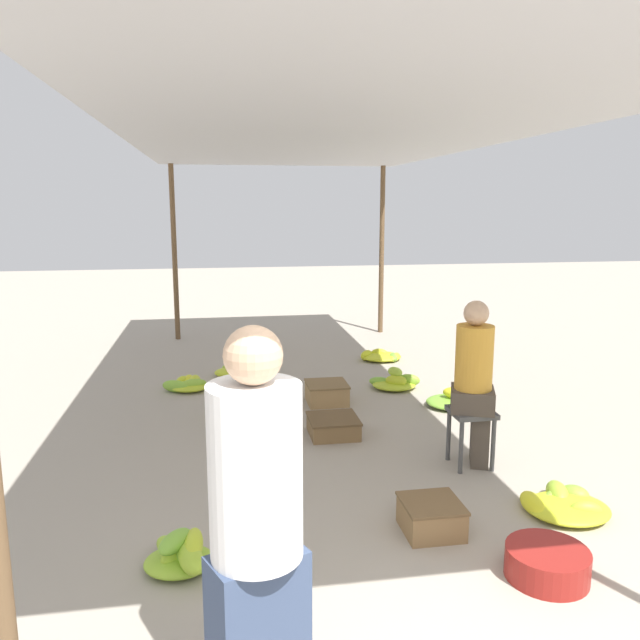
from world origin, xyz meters
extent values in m
cylinder|color=brown|center=(-1.67, 8.59, 1.37)|extent=(0.08, 0.08, 2.74)
cylinder|color=brown|center=(1.67, 8.59, 1.37)|extent=(0.08, 0.08, 2.74)
cube|color=#B2B2B7|center=(0.00, 4.45, 2.76)|extent=(3.74, 8.69, 0.04)
cylinder|color=white|center=(-0.91, 0.80, 1.13)|extent=(0.47, 0.47, 0.68)
sphere|color=tan|center=(-0.91, 0.80, 1.58)|extent=(0.22, 0.22, 0.22)
cube|color=#4C4C4C|center=(0.99, 3.16, 0.46)|extent=(0.34, 0.34, 0.04)
cylinder|color=#4C4C4C|center=(0.85, 3.03, 0.22)|extent=(0.04, 0.04, 0.44)
cylinder|color=#4C4C4C|center=(1.12, 3.03, 0.22)|extent=(0.04, 0.04, 0.44)
cylinder|color=#4C4C4C|center=(0.85, 3.30, 0.22)|extent=(0.04, 0.04, 0.44)
cylinder|color=#4C4C4C|center=(1.12, 3.30, 0.22)|extent=(0.04, 0.04, 0.44)
cube|color=#4C4238|center=(1.08, 3.20, 0.24)|extent=(0.24, 0.34, 0.48)
cube|color=#4C4238|center=(0.99, 3.16, 0.57)|extent=(0.44, 0.44, 0.18)
cylinder|color=gold|center=(0.99, 3.16, 0.92)|extent=(0.39, 0.39, 0.52)
sphere|color=tan|center=(0.99, 3.16, 1.28)|extent=(0.20, 0.20, 0.20)
cylinder|color=maroon|center=(0.80, 1.59, 0.09)|extent=(0.48, 0.48, 0.18)
ellipsoid|color=#C2D229|center=(-1.47, 5.83, 0.07)|extent=(0.22, 0.25, 0.14)
ellipsoid|color=#80B835|center=(-1.54, 5.65, 0.07)|extent=(0.35, 0.27, 0.14)
ellipsoid|color=yellow|center=(-1.39, 5.88, 0.06)|extent=(0.13, 0.31, 0.13)
ellipsoid|color=#88BB34|center=(-1.34, 5.65, 0.09)|extent=(0.32, 0.21, 0.11)
ellipsoid|color=#C1D12A|center=(-1.32, 5.75, 0.10)|extent=(0.17, 0.29, 0.13)
ellipsoid|color=#B5CD2C|center=(-1.38, 5.69, 0.05)|extent=(0.45, 0.39, 0.10)
ellipsoid|color=#A2C52F|center=(-1.31, 2.05, 0.09)|extent=(0.26, 0.26, 0.14)
ellipsoid|color=#85BA34|center=(-1.29, 2.10, 0.13)|extent=(0.25, 0.22, 0.14)
ellipsoid|color=#96C031|center=(-1.35, 2.15, 0.07)|extent=(0.28, 0.34, 0.10)
ellipsoid|color=#9DC330|center=(-1.23, 1.92, 0.13)|extent=(0.20, 0.33, 0.14)
ellipsoid|color=#7AB536|center=(-1.32, 2.03, 0.18)|extent=(0.25, 0.29, 0.11)
ellipsoid|color=#89BB34|center=(-1.25, 2.01, 0.12)|extent=(0.19, 0.27, 0.13)
ellipsoid|color=#B8CE2B|center=(-1.22, 2.01, 0.16)|extent=(0.12, 0.33, 0.12)
ellipsoid|color=#95C031|center=(-1.30, 2.03, 0.05)|extent=(0.41, 0.36, 0.10)
ellipsoid|color=#C2D22A|center=(-0.89, 4.71, 0.14)|extent=(0.28, 0.18, 0.12)
ellipsoid|color=#7EB735|center=(-0.75, 4.71, 0.05)|extent=(0.24, 0.30, 0.10)
ellipsoid|color=#ADC92D|center=(-0.87, 4.70, 0.21)|extent=(0.24, 0.31, 0.10)
ellipsoid|color=yellow|center=(-0.91, 4.71, 0.16)|extent=(0.23, 0.33, 0.11)
ellipsoid|color=yellow|center=(-0.86, 4.66, 0.11)|extent=(0.27, 0.34, 0.10)
ellipsoid|color=#9FC430|center=(-0.86, 4.71, 0.05)|extent=(0.36, 0.32, 0.10)
ellipsoid|color=#A0C42F|center=(-0.85, 6.39, 0.06)|extent=(0.33, 0.20, 0.11)
ellipsoid|color=#9DC330|center=(-0.81, 6.28, 0.07)|extent=(0.23, 0.28, 0.13)
ellipsoid|color=#A7C72E|center=(-0.86, 6.25, 0.07)|extent=(0.24, 0.23, 0.14)
ellipsoid|color=yellow|center=(-0.82, 6.23, 0.09)|extent=(0.24, 0.32, 0.15)
ellipsoid|color=#C1D12A|center=(-0.90, 6.24, 0.05)|extent=(0.39, 0.34, 0.10)
ellipsoid|color=#CCD628|center=(1.17, 6.76, 0.08)|extent=(0.26, 0.20, 0.14)
ellipsoid|color=#79B536|center=(1.33, 6.63, 0.06)|extent=(0.19, 0.31, 0.11)
ellipsoid|color=yellow|center=(0.98, 6.73, 0.07)|extent=(0.24, 0.22, 0.15)
ellipsoid|color=#B9CE2B|center=(1.36, 6.63, 0.05)|extent=(0.27, 0.35, 0.11)
ellipsoid|color=#CAD528|center=(1.18, 6.72, 0.05)|extent=(0.56, 0.49, 0.10)
ellipsoid|color=#9DC330|center=(0.99, 5.38, 0.20)|extent=(0.16, 0.27, 0.10)
ellipsoid|color=#89BB34|center=(1.15, 5.34, 0.11)|extent=(0.28, 0.21, 0.14)
ellipsoid|color=#BFD12A|center=(0.98, 5.29, 0.12)|extent=(0.27, 0.20, 0.13)
ellipsoid|color=#7CB636|center=(0.83, 5.45, 0.07)|extent=(0.30, 0.25, 0.11)
ellipsoid|color=#B3CC2C|center=(0.98, 5.37, 0.05)|extent=(0.51, 0.45, 0.10)
ellipsoid|color=#90BE32|center=(1.44, 4.60, 0.14)|extent=(0.15, 0.31, 0.10)
ellipsoid|color=#B3CC2C|center=(1.50, 4.55, 0.09)|extent=(0.17, 0.28, 0.13)
ellipsoid|color=yellow|center=(1.45, 4.59, 0.16)|extent=(0.36, 0.31, 0.13)
ellipsoid|color=#7EB735|center=(1.42, 4.73, 0.07)|extent=(0.28, 0.35, 0.11)
ellipsoid|color=#77B437|center=(1.43, 4.63, 0.05)|extent=(0.60, 0.53, 0.10)
ellipsoid|color=yellow|center=(1.11, 2.34, 0.06)|extent=(0.21, 0.35, 0.11)
ellipsoid|color=#ABC92E|center=(1.26, 2.36, 0.05)|extent=(0.24, 0.26, 0.09)
ellipsoid|color=#96C031|center=(1.35, 2.44, 0.07)|extent=(0.23, 0.33, 0.14)
ellipsoid|color=#A2C52F|center=(1.40, 2.16, 0.07)|extent=(0.24, 0.16, 0.14)
ellipsoid|color=#86BA34|center=(1.35, 2.44, 0.06)|extent=(0.31, 0.24, 0.11)
ellipsoid|color=#84B934|center=(1.47, 2.41, 0.07)|extent=(0.25, 0.25, 0.13)
ellipsoid|color=#CBD528|center=(1.32, 2.25, 0.05)|extent=(0.58, 0.51, 0.10)
cube|color=brown|center=(0.00, 4.02, 0.08)|extent=(0.44, 0.44, 0.15)
cube|color=brown|center=(0.00, 4.02, 0.16)|extent=(0.46, 0.46, 0.02)
cube|color=olive|center=(0.31, 2.19, 0.10)|extent=(0.37, 0.37, 0.19)
cube|color=brown|center=(0.31, 2.19, 0.20)|extent=(0.38, 0.38, 0.02)
cube|color=#9E7A4C|center=(0.11, 4.98, 0.10)|extent=(0.42, 0.42, 0.20)
cube|color=brown|center=(0.11, 4.98, 0.21)|extent=(0.44, 0.44, 0.02)
camera|label=1|loc=(-1.04, -1.42, 2.13)|focal=35.00mm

